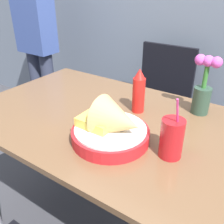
{
  "coord_description": "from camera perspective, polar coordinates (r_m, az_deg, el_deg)",
  "views": [
    {
      "loc": [
        0.58,
        -0.8,
        1.32
      ],
      "look_at": [
        0.06,
        -0.04,
        0.83
      ],
      "focal_mm": 40.0,
      "sensor_mm": 36.0,
      "label": 1
    }
  ],
  "objects": [
    {
      "name": "person_standing",
      "position": [
        2.24,
        -16.98,
        16.62
      ],
      "size": [
        0.32,
        0.18,
        1.6
      ],
      "color": "#2D3347",
      "rests_on": "ground_plane"
    },
    {
      "name": "chair_far_window",
      "position": [
        1.87,
        10.89,
        3.08
      ],
      "size": [
        0.4,
        0.4,
        0.92
      ],
      "color": "black",
      "rests_on": "ground_plane"
    },
    {
      "name": "ketchup_bottle",
      "position": [
        1.14,
        6.13,
        4.71
      ],
      "size": [
        0.06,
        0.06,
        0.21
      ],
      "color": "red",
      "rests_on": "dining_table"
    },
    {
      "name": "food_basket",
      "position": [
        0.93,
        0.27,
        -3.64
      ],
      "size": [
        0.3,
        0.3,
        0.18
      ],
      "color": "red",
      "rests_on": "dining_table"
    },
    {
      "name": "drink_cup",
      "position": [
        0.88,
        13.45,
        -6.11
      ],
      "size": [
        0.08,
        0.08,
        0.24
      ],
      "color": "red",
      "rests_on": "dining_table"
    },
    {
      "name": "dining_table",
      "position": [
        1.18,
        -1.31,
        -5.31
      ],
      "size": [
        1.27,
        0.81,
        0.77
      ],
      "color": "brown",
      "rests_on": "ground_plane"
    },
    {
      "name": "flower_vase",
      "position": [
        1.18,
        20.14,
        5.04
      ],
      "size": [
        0.12,
        0.08,
        0.27
      ],
      "color": "#2D4738",
      "rests_on": "dining_table"
    }
  ]
}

